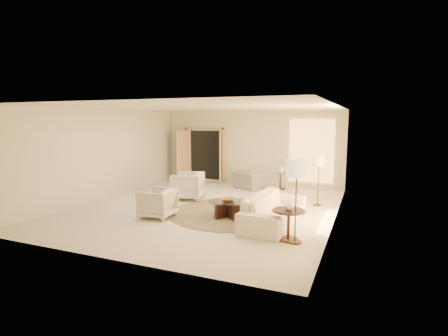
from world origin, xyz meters
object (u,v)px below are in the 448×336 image
at_px(accent_chair, 248,177).
at_px(floor_lamp_near, 319,163).
at_px(armchair_left, 187,184).
at_px(side_table, 280,179).
at_px(end_table, 289,219).
at_px(armchair_right, 157,202).
at_px(sofa, 274,210).
at_px(bowl, 228,200).
at_px(coffee_table, 228,207).
at_px(side_vase, 281,169).
at_px(end_vase, 289,206).
at_px(floor_lamp_far, 297,172).

bearing_deg(accent_chair, floor_lamp_near, 171.69).
bearing_deg(armchair_left, accent_chair, 136.98).
distance_m(armchair_left, side_table, 3.52).
bearing_deg(accent_chair, end_table, 139.38).
bearing_deg(armchair_right, floor_lamp_near, 125.78).
relative_size(sofa, bowl, 6.93).
distance_m(sofa, coffee_table, 1.26).
bearing_deg(side_vase, armchair_right, -113.26).
xyz_separation_m(sofa, end_table, (0.55, -0.95, 0.08)).
xyz_separation_m(floor_lamp_near, side_vase, (-1.57, 1.93, -0.53)).
height_order(armchair_right, end_table, armchair_right).
xyz_separation_m(armchair_left, side_table, (2.32, 2.64, -0.10)).
height_order(armchair_right, end_vase, end_vase).
relative_size(coffee_table, end_vase, 6.69).
bearing_deg(bowl, side_vase, 84.66).
relative_size(accent_chair, floor_lamp_near, 0.65).
xyz_separation_m(armchair_right, end_vase, (3.45, -0.43, 0.33)).
distance_m(armchair_left, bowl, 2.41).
bearing_deg(side_table, armchair_right, -113.26).
xyz_separation_m(floor_lamp_far, side_vase, (-1.57, 5.28, -0.73)).
height_order(floor_lamp_near, end_vase, floor_lamp_near).
bearing_deg(side_vase, bowl, -95.34).
bearing_deg(accent_chair, sofa, 138.73).
bearing_deg(end_vase, armchair_left, 145.73).
height_order(accent_chair, end_table, accent_chair).
bearing_deg(side_table, armchair_left, -131.34).
xyz_separation_m(side_table, floor_lamp_far, (1.57, -5.28, 1.10)).
bearing_deg(coffee_table, end_table, -31.99).
bearing_deg(side_table, coffee_table, -95.34).
height_order(coffee_table, bowl, bowl).
relative_size(armchair_right, bowl, 2.28).
height_order(armchair_right, floor_lamp_far, floor_lamp_far).
height_order(accent_chair, coffee_table, accent_chair).
xyz_separation_m(sofa, side_vase, (-0.86, 4.23, 0.36)).
distance_m(coffee_table, side_table, 4.08).
relative_size(floor_lamp_far, side_vase, 6.48).
relative_size(accent_chair, side_table, 1.60).
xyz_separation_m(floor_lamp_near, floor_lamp_far, (0.00, -3.34, 0.20)).
xyz_separation_m(sofa, coffee_table, (-1.24, 0.17, -0.10)).
distance_m(armchair_right, floor_lamp_near, 4.66).
bearing_deg(coffee_table, armchair_left, 143.74).
distance_m(armchair_right, side_table, 5.17).
relative_size(armchair_left, end_table, 1.37).
height_order(sofa, end_table, sofa).
xyz_separation_m(floor_lamp_near, bowl, (-1.95, -2.13, -0.80)).
relative_size(accent_chair, side_vase, 3.60).
relative_size(armchair_right, accent_chair, 0.85).
bearing_deg(coffee_table, sofa, -7.77).
bearing_deg(sofa, side_vase, 14.88).
bearing_deg(bowl, sofa, -7.77).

